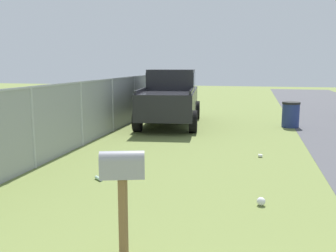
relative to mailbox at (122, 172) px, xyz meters
The scene contains 7 objects.
mailbox is the anchor object (origin of this frame).
pickup_truck 10.23m from the mailbox, ahead, with size 5.18×2.63×2.09m.
trash_bin 10.71m from the mailbox, 15.26° to the right, with size 0.65×0.65×0.93m.
fence_section 5.50m from the mailbox, 36.09° to the left, with size 16.91×0.07×1.82m.
litter_bottle_near_hydrant 3.26m from the mailbox, 28.78° to the left, with size 0.07×0.07×0.22m, color #B2D8BF.
litter_cup_far_scatter 5.72m from the mailbox, 17.38° to the right, with size 0.08×0.08×0.10m, color white.
litter_bag_by_mailbox 2.79m from the mailbox, 39.04° to the right, with size 0.14×0.14×0.14m, color silver.
Camera 1 is at (-0.64, -0.79, 2.29)m, focal length 40.27 mm.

